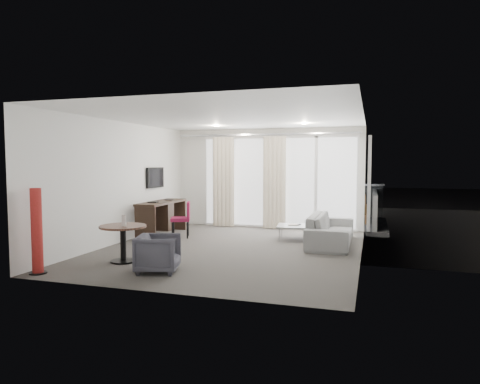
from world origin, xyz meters
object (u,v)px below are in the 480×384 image
(desk, at_px, (162,218))
(tub_armchair, at_px, (158,253))
(desk_chair, at_px, (180,220))
(rattan_chair_b, at_px, (357,209))
(red_lamp, at_px, (37,231))
(rattan_chair_a, at_px, (311,209))
(round_table, at_px, (123,244))
(sofa, at_px, (331,229))
(coffee_table, at_px, (293,232))

(desk, xyz_separation_m, tub_armchair, (1.59, -3.18, -0.10))
(desk_chair, height_order, rattan_chair_b, desk_chair)
(red_lamp, height_order, rattan_chair_a, red_lamp)
(desk, bearing_deg, desk_chair, -21.52)
(red_lamp, distance_m, tub_armchair, 1.89)
(rattan_chair_a, bearing_deg, tub_armchair, -97.29)
(round_table, xyz_separation_m, tub_armchair, (0.90, -0.43, -0.02))
(desk, height_order, rattan_chair_b, rattan_chair_b)
(red_lamp, xyz_separation_m, rattan_chair_b, (4.55, 7.15, -0.26))
(desk_chair, distance_m, sofa, 3.39)
(tub_armchair, height_order, sofa, sofa)
(rattan_chair_a, relative_size, rattan_chair_b, 1.05)
(red_lamp, bearing_deg, rattan_chair_b, 57.54)
(desk_chair, distance_m, round_table, 2.52)
(desk_chair, xyz_separation_m, rattan_chair_b, (3.80, 3.57, -0.01))
(tub_armchair, distance_m, rattan_chair_b, 7.09)
(sofa, distance_m, rattan_chair_a, 2.95)
(desk, bearing_deg, round_table, -75.99)
(rattan_chair_a, bearing_deg, rattan_chair_b, 30.55)
(rattan_chair_b, bearing_deg, round_table, -130.91)
(red_lamp, xyz_separation_m, sofa, (4.13, 3.79, -0.35))
(coffee_table, bearing_deg, rattan_chair_b, 67.38)
(rattan_chair_a, xyz_separation_m, rattan_chair_b, (1.23, 0.52, -0.02))
(tub_armchair, relative_size, coffee_table, 0.92)
(round_table, distance_m, rattan_chair_a, 6.09)
(desk_chair, xyz_separation_m, tub_armchair, (1.00, -2.94, -0.12))
(coffee_table, bearing_deg, red_lamp, -128.64)
(coffee_table, bearing_deg, round_table, -128.78)
(coffee_table, relative_size, sofa, 0.33)
(sofa, bearing_deg, tub_armchair, 142.84)
(red_lamp, height_order, coffee_table, red_lamp)
(coffee_table, relative_size, rattan_chair_a, 0.83)
(desk_chair, bearing_deg, coffee_table, -9.91)
(desk, height_order, round_table, desk)
(tub_armchair, bearing_deg, red_lamp, 94.57)
(desk, relative_size, rattan_chair_b, 2.10)
(round_table, xyz_separation_m, sofa, (3.29, 2.72, -0.00))
(desk, bearing_deg, sofa, -0.39)
(round_table, distance_m, coffee_table, 3.89)
(red_lamp, bearing_deg, sofa, 42.54)
(red_lamp, height_order, tub_armchair, red_lamp)
(red_lamp, relative_size, tub_armchair, 2.05)
(red_lamp, bearing_deg, round_table, 51.75)
(rattan_chair_a, bearing_deg, desk_chair, -122.75)
(desk_chair, bearing_deg, rattan_chair_b, 21.78)
(coffee_table, bearing_deg, desk_chair, -168.51)
(desk_chair, xyz_separation_m, red_lamp, (-0.75, -3.58, 0.25))
(rattan_chair_a, bearing_deg, sofa, -66.65)
(desk, bearing_deg, red_lamp, -92.34)
(red_lamp, bearing_deg, desk_chair, 78.24)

